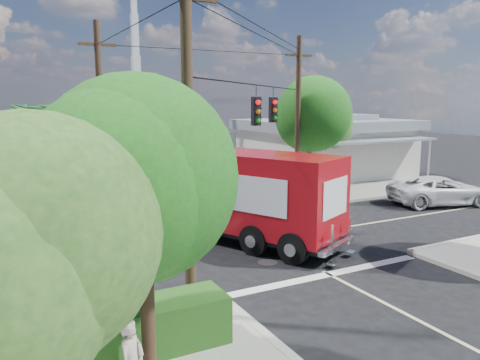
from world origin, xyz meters
TOP-DOWN VIEW (x-y plane):
  - ground at (0.00, 0.00)m, footprint 120.00×120.00m
  - sidewalk_ne at (10.88, 10.88)m, footprint 14.12×14.12m
  - road_markings at (0.00, -1.47)m, footprint 32.00×32.00m
  - building_ne at (12.50, 11.97)m, footprint 11.80×10.20m
  - radio_tower at (0.50, 20.00)m, footprint 0.80×0.80m
  - tree_sw_front at (-6.99, -7.54)m, footprint 3.88×3.78m
  - tree_ne_front at (7.21, 6.76)m, footprint 4.21×4.14m
  - tree_ne_back at (9.81, 8.96)m, footprint 3.77×3.66m
  - palm_nw_front at (-7.50, 7.50)m, footprint 3.01×3.08m
  - utility_poles at (-1.58, 1.60)m, footprint 12.00×10.68m
  - picket_fence at (-7.80, -5.60)m, footprint 5.94×0.06m
  - hedge_sw at (-8.00, -6.40)m, footprint 6.20×1.20m
  - vending_boxes at (6.50, 6.20)m, footprint 1.90×0.50m
  - delivery_truck at (-0.66, 0.14)m, footprint 5.85×8.63m
  - parked_car at (12.06, 1.28)m, footprint 6.10×4.11m

SIDE VIEW (x-z plane):
  - ground at x=0.00m, z-range 0.00..0.00m
  - road_markings at x=0.00m, z-range 0.00..0.01m
  - sidewalk_ne at x=10.88m, z-range 0.00..0.14m
  - picket_fence at x=-7.80m, z-range 0.18..1.18m
  - hedge_sw at x=-8.00m, z-range 0.14..1.24m
  - vending_boxes at x=6.50m, z-range 0.14..1.24m
  - parked_car at x=12.06m, z-range 0.00..1.55m
  - delivery_truck at x=-0.66m, z-range 0.03..3.67m
  - building_ne at x=12.50m, z-range 0.07..4.57m
  - tree_ne_back at x=9.81m, z-range 1.27..7.10m
  - tree_sw_front at x=-6.99m, z-range 1.32..7.35m
  - utility_poles at x=-1.58m, z-range 0.17..9.17m
  - tree_ne_front at x=7.21m, z-range 1.44..8.09m
  - palm_nw_front at x=-7.50m, z-range 2.25..7.84m
  - radio_tower at x=0.50m, z-range -2.86..14.14m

